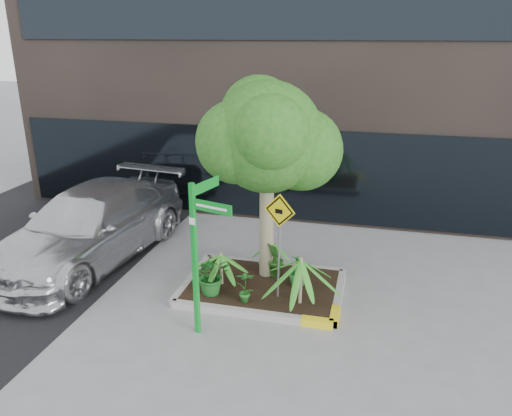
% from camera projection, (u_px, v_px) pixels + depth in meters
% --- Properties ---
extents(ground, '(80.00, 80.00, 0.00)m').
position_uv_depth(ground, '(250.00, 296.00, 10.40)').
color(ground, gray).
rests_on(ground, ground).
extents(planter, '(3.35, 2.36, 0.15)m').
position_uv_depth(planter, '(264.00, 287.00, 10.56)').
color(planter, '#9E9E99').
rests_on(planter, ground).
extents(tree, '(2.92, 2.59, 4.39)m').
position_uv_depth(tree, '(267.00, 137.00, 10.02)').
color(tree, gray).
rests_on(tree, ground).
extents(palm_front, '(1.10, 1.10, 1.23)m').
position_uv_depth(palm_front, '(301.00, 260.00, 9.55)').
color(palm_front, gray).
rests_on(palm_front, ground).
extents(palm_left, '(0.81, 0.81, 0.90)m').
position_uv_depth(palm_left, '(221.00, 255.00, 10.37)').
color(palm_left, gray).
rests_on(palm_left, ground).
extents(palm_back, '(0.71, 0.71, 0.79)m').
position_uv_depth(palm_back, '(272.00, 242.00, 11.20)').
color(palm_back, gray).
rests_on(palm_back, ground).
extents(parked_car, '(3.08, 6.10, 1.70)m').
position_uv_depth(parked_car, '(91.00, 225.00, 11.87)').
color(parked_car, silver).
rests_on(parked_car, ground).
extents(shrub_a, '(0.98, 0.98, 0.81)m').
position_uv_depth(shrub_a, '(212.00, 275.00, 10.08)').
color(shrub_a, '#1A5C1E').
rests_on(shrub_a, planter).
extents(shrub_b, '(0.55, 0.55, 0.69)m').
position_uv_depth(shrub_b, '(298.00, 270.00, 10.41)').
color(shrub_b, '#217027').
rests_on(shrub_b, planter).
extents(shrub_c, '(0.42, 0.42, 0.69)m').
position_uv_depth(shrub_c, '(245.00, 286.00, 9.76)').
color(shrub_c, '#21631E').
rests_on(shrub_c, planter).
extents(shrub_d, '(0.57, 0.57, 0.82)m').
position_uv_depth(shrub_d, '(275.00, 259.00, 10.78)').
color(shrub_d, '#245A1A').
rests_on(shrub_d, planter).
extents(street_sign_post, '(0.82, 0.99, 2.85)m').
position_uv_depth(street_sign_post, '(199.00, 243.00, 8.59)').
color(street_sign_post, '#0E9B28').
rests_on(street_sign_post, ground).
extents(cattle_sign, '(0.64, 0.22, 2.17)m').
position_uv_depth(cattle_sign, '(279.00, 229.00, 9.61)').
color(cattle_sign, slate).
rests_on(cattle_sign, ground).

